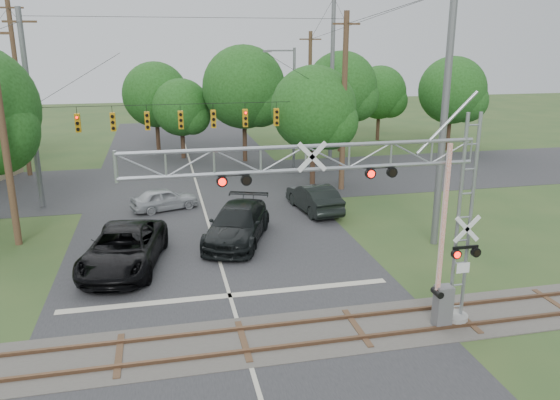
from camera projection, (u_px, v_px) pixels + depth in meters
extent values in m
plane|color=#2D4921|center=(254.00, 377.00, 16.30)|extent=(160.00, 160.00, 0.00)
cube|color=#2A2B2D|center=(217.00, 254.00, 25.67)|extent=(14.00, 90.00, 0.02)
cube|color=#2A2B2D|center=(196.00, 182.00, 38.79)|extent=(90.00, 12.00, 0.02)
cube|color=#433F3A|center=(243.00, 342.00, 18.17)|extent=(90.00, 3.20, 0.05)
cube|color=brown|center=(247.00, 351.00, 17.47)|extent=(90.00, 0.12, 0.14)
cube|color=brown|center=(240.00, 329.00, 18.82)|extent=(90.00, 0.12, 0.14)
cylinder|color=gray|center=(454.00, 318.00, 19.42)|extent=(0.93, 0.93, 0.31)
cube|color=silver|center=(463.00, 268.00, 18.54)|extent=(0.47, 0.03, 0.36)
cube|color=slate|center=(443.00, 307.00, 18.92)|extent=(0.57, 0.47, 1.56)
cube|color=red|center=(444.00, 221.00, 17.98)|extent=(0.15, 0.09, 5.19)
cylinder|color=slate|center=(31.00, 112.00, 31.46)|extent=(0.32, 0.32, 11.50)
cylinder|color=#493122|center=(344.00, 104.00, 35.42)|extent=(0.36, 0.36, 11.50)
cylinder|color=black|center=(196.00, 104.00, 33.38)|extent=(19.00, 0.03, 0.03)
cube|color=orange|center=(78.00, 123.00, 32.19)|extent=(0.30, 0.30, 1.10)
cube|color=orange|center=(113.00, 122.00, 32.60)|extent=(0.30, 0.30, 1.10)
cube|color=orange|center=(147.00, 121.00, 33.02)|extent=(0.30, 0.30, 1.10)
cube|color=orange|center=(181.00, 120.00, 33.44)|extent=(0.30, 0.30, 1.10)
cube|color=orange|center=(213.00, 119.00, 33.85)|extent=(0.30, 0.30, 1.10)
cube|color=orange|center=(245.00, 118.00, 34.27)|extent=(0.30, 0.30, 1.10)
cube|color=orange|center=(276.00, 117.00, 34.69)|extent=(0.30, 0.30, 1.10)
cube|color=orange|center=(307.00, 116.00, 35.10)|extent=(0.30, 0.30, 1.10)
imported|color=black|center=(124.00, 249.00, 23.92)|extent=(4.10, 6.91, 1.80)
imported|color=black|center=(237.00, 224.00, 27.15)|extent=(4.56, 6.70, 1.80)
imported|color=#9FA3A6|center=(164.00, 199.00, 32.32)|extent=(4.21, 2.72, 1.33)
imported|color=black|center=(314.00, 198.00, 32.00)|extent=(2.35, 5.16, 1.64)
cylinder|color=slate|center=(294.00, 110.00, 41.46)|extent=(0.20, 0.20, 9.22)
cylinder|color=slate|center=(281.00, 50.00, 40.02)|extent=(2.05, 0.12, 0.12)
cube|color=slate|center=(267.00, 51.00, 39.82)|extent=(0.61, 0.26, 0.15)
cylinder|color=#493122|center=(19.00, 90.00, 39.12)|extent=(0.34, 0.34, 12.59)
cube|color=#493122|center=(8.00, 8.00, 37.55)|extent=(2.00, 0.12, 0.12)
cylinder|color=slate|center=(332.00, 78.00, 44.34)|extent=(0.34, 0.34, 13.65)
cylinder|color=#493122|center=(4.00, 137.00, 25.46)|extent=(0.34, 0.34, 10.70)
cylinder|color=slate|center=(444.00, 117.00, 25.33)|extent=(0.34, 0.34, 12.54)
cylinder|color=#493122|center=(310.00, 91.00, 49.72)|extent=(0.34, 0.34, 10.54)
cube|color=#493122|center=(310.00, 39.00, 48.45)|extent=(2.00, 0.12, 0.12)
cylinder|color=#3A271A|center=(158.00, 132.00, 48.67)|extent=(0.36, 0.36, 3.68)
sphere|color=#1A4313|center=(155.00, 95.00, 47.74)|extent=(5.68, 5.68, 5.68)
cylinder|color=#3A271A|center=(183.00, 140.00, 46.41)|extent=(0.36, 0.36, 3.09)
sphere|color=#1A4313|center=(181.00, 107.00, 45.63)|extent=(4.78, 4.78, 4.78)
cylinder|color=#3A271A|center=(245.00, 135.00, 45.12)|extent=(0.36, 0.36, 4.33)
sphere|color=#1A4313|center=(244.00, 87.00, 44.03)|extent=(6.70, 6.70, 6.70)
cylinder|color=#3A271A|center=(313.00, 158.00, 37.88)|extent=(0.36, 0.36, 3.75)
sphere|color=#1A4313|center=(314.00, 108.00, 36.93)|extent=(5.79, 5.79, 5.79)
cylinder|color=#3A271A|center=(340.00, 129.00, 49.31)|extent=(0.36, 0.36, 4.09)
sphere|color=#1A4313|center=(341.00, 87.00, 48.27)|extent=(6.32, 6.32, 6.32)
cylinder|color=#3A271A|center=(378.00, 123.00, 55.05)|extent=(0.36, 0.36, 3.40)
sphere|color=#1A4313|center=(380.00, 92.00, 54.19)|extent=(5.25, 5.25, 5.25)
cylinder|color=#3A271A|center=(449.00, 129.00, 49.77)|extent=(0.36, 0.36, 3.87)
sphere|color=#1A4313|center=(452.00, 90.00, 48.79)|extent=(5.99, 5.99, 5.99)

